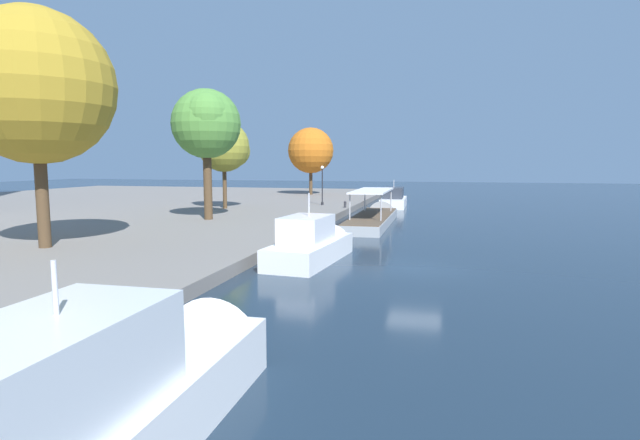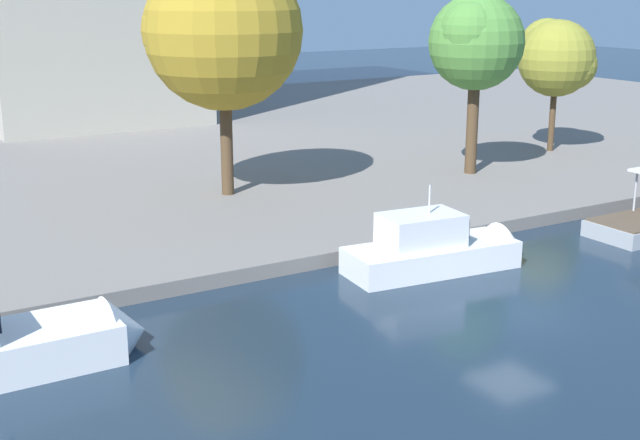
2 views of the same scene
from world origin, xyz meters
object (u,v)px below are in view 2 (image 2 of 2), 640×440
at_px(tree_0, 474,40).
at_px(motor_yacht_2, 443,252).
at_px(tree_5, 557,57).
at_px(tree_1, 213,31).

bearing_deg(tree_0, motor_yacht_2, -133.94).
distance_m(tree_0, tree_5, 9.89).
xyz_separation_m(motor_yacht_2, tree_1, (-3.48, 13.88, 8.08)).
bearing_deg(tree_5, motor_yacht_2, -145.07).
bearing_deg(tree_0, tree_5, 17.12).
bearing_deg(motor_yacht_2, tree_1, 109.73).
relative_size(tree_0, tree_1, 0.82).
xyz_separation_m(tree_0, tree_1, (-14.23, 2.72, 0.71)).
height_order(motor_yacht_2, tree_0, tree_0).
relative_size(tree_0, tree_5, 1.19).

